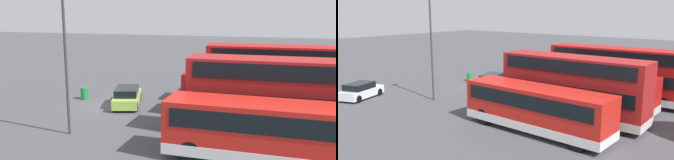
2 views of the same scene
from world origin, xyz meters
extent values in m
plane|color=#47474C|center=(0.00, 0.00, 0.00)|extent=(140.00, 140.00, 0.00)
cube|color=red|center=(-7.24, 11.23, 1.65)|extent=(2.61, 10.71, 2.60)
cube|color=silver|center=(-7.24, 11.23, 0.62)|extent=(2.65, 10.75, 0.55)
cube|color=black|center=(-7.24, 11.23, 2.25)|extent=(2.66, 9.91, 0.90)
cube|color=black|center=(-7.21, 5.85, 2.25)|extent=(2.25, 0.07, 1.10)
cylinder|color=black|center=(-6.10, 7.29, 0.55)|extent=(0.31, 1.10, 1.10)
cylinder|color=black|center=(-8.35, 7.28, 0.55)|extent=(0.31, 1.10, 1.10)
cylinder|color=black|center=(-6.14, 15.19, 0.55)|extent=(0.31, 1.10, 1.10)
cylinder|color=black|center=(-8.39, 15.17, 0.55)|extent=(0.31, 1.10, 1.10)
cube|color=#B71411|center=(-3.69, 12.25, 2.45)|extent=(2.65, 11.46, 4.20)
cube|color=silver|center=(-3.69, 12.25, 0.62)|extent=(2.69, 11.50, 0.55)
cube|color=black|center=(-3.69, 12.25, 2.25)|extent=(2.71, 10.66, 0.90)
cube|color=black|center=(-3.69, 12.25, 3.95)|extent=(2.71, 10.66, 0.90)
cube|color=black|center=(-3.64, 6.50, 2.25)|extent=(2.25, 0.08, 1.10)
cylinder|color=black|center=(-2.53, 7.94, 0.55)|extent=(0.31, 1.10, 1.10)
cylinder|color=black|center=(-4.78, 7.92, 0.55)|extent=(0.31, 1.10, 1.10)
cube|color=#B71411|center=(-0.04, 11.14, 1.65)|extent=(2.86, 11.26, 2.60)
cube|color=silver|center=(-0.04, 11.14, 0.62)|extent=(2.90, 11.30, 0.55)
cube|color=black|center=(-0.04, 11.14, 2.25)|extent=(2.90, 10.46, 0.90)
cube|color=black|center=(-0.20, 5.51, 2.25)|extent=(2.25, 0.12, 1.10)
cylinder|color=black|center=(0.97, 6.91, 0.55)|extent=(0.33, 1.11, 1.10)
cylinder|color=black|center=(-1.28, 6.97, 0.55)|extent=(0.33, 1.11, 1.10)
cylinder|color=black|center=(-1.05, 15.36, 0.55)|extent=(0.33, 1.11, 1.10)
cube|color=#A51919|center=(3.49, 11.89, 2.45)|extent=(2.60, 10.54, 4.20)
cube|color=silver|center=(3.49, 11.89, 0.62)|extent=(2.65, 10.58, 0.55)
cube|color=black|center=(3.49, 11.89, 2.25)|extent=(2.66, 9.74, 0.90)
cube|color=black|center=(3.49, 11.89, 3.95)|extent=(2.66, 9.74, 0.90)
cube|color=black|center=(3.46, 6.60, 2.25)|extent=(2.25, 0.07, 1.10)
cylinder|color=black|center=(4.59, 8.02, 0.55)|extent=(0.31, 1.10, 1.10)
cylinder|color=black|center=(2.34, 8.03, 0.55)|extent=(0.31, 1.10, 1.10)
cube|color=red|center=(7.30, 11.33, 1.65)|extent=(2.90, 10.12, 2.60)
cube|color=silver|center=(7.30, 11.33, 0.62)|extent=(2.94, 10.16, 0.55)
cube|color=black|center=(7.30, 11.33, 2.25)|extent=(2.93, 9.32, 0.90)
cube|color=black|center=(7.13, 6.29, 2.25)|extent=(2.25, 0.14, 1.10)
cylinder|color=black|center=(8.30, 7.68, 0.55)|extent=(0.34, 1.11, 1.10)
cylinder|color=black|center=(6.05, 7.76, 0.55)|extent=(0.34, 1.11, 1.10)
cube|color=navy|center=(-13.64, 12.03, 1.80)|extent=(4.21, 6.02, 2.80)
cube|color=black|center=(-14.91, 8.50, 1.50)|extent=(3.03, 2.73, 2.20)
cylinder|color=black|center=(-13.84, 8.12, 0.50)|extent=(0.60, 1.04, 1.00)
cylinder|color=black|center=(-15.97, 8.88, 0.50)|extent=(0.60, 1.04, 1.00)
cylinder|color=black|center=(-11.99, 13.29, 0.50)|extent=(0.60, 1.04, 1.00)
cylinder|color=black|center=(-14.12, 14.06, 0.50)|extent=(0.60, 1.04, 1.00)
cube|color=#A5D14C|center=(-0.77, 0.87, 0.53)|extent=(4.72, 2.92, 0.70)
cube|color=black|center=(-0.58, 0.92, 1.15)|extent=(2.99, 2.29, 0.55)
cylinder|color=black|center=(-2.10, -0.33, 0.32)|extent=(0.68, 0.38, 0.64)
cylinder|color=black|center=(-2.53, 1.21, 0.32)|extent=(0.68, 0.38, 0.64)
cylinder|color=black|center=(0.99, 0.53, 0.32)|extent=(0.68, 0.38, 0.64)
cylinder|color=black|center=(0.55, 2.07, 0.32)|extent=(0.68, 0.38, 0.64)
cylinder|color=#38383D|center=(6.15, -0.04, 4.44)|extent=(0.16, 0.16, 8.88)
cylinder|color=#197F33|center=(-1.63, -3.21, 0.47)|extent=(0.60, 0.60, 0.95)
camera|label=1|loc=(24.62, 11.12, 7.36)|focal=39.48mm
camera|label=2|loc=(25.21, 22.99, 7.77)|focal=37.02mm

